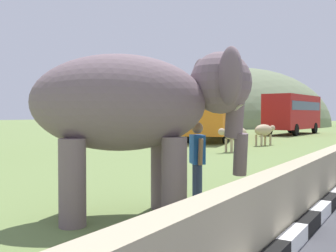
% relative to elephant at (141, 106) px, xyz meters
% --- Properties ---
extents(barrier_parapet, '(28.00, 0.36, 1.00)m').
position_rel_elephant_xyz_m(barrier_parapet, '(0.61, -2.48, -1.46)').
color(barrier_parapet, tan).
rests_on(barrier_parapet, ground_plane).
extents(elephant, '(3.85, 3.82, 2.98)m').
position_rel_elephant_xyz_m(elephant, '(0.00, 0.00, 0.00)').
color(elephant, slate).
rests_on(elephant, ground_plane).
extents(person_handler, '(0.54, 0.50, 1.66)m').
position_rel_elephant_xyz_m(person_handler, '(1.32, -0.43, -1.04)').
color(person_handler, navy).
rests_on(person_handler, ground_plane).
extents(bus_orange, '(10.33, 5.07, 3.50)m').
position_rel_elephant_xyz_m(bus_orange, '(19.86, 7.83, 0.12)').
color(bus_orange, orange).
rests_on(bus_orange, ground_plane).
extents(bus_red, '(8.74, 3.09, 3.50)m').
position_rel_elephant_xyz_m(bus_red, '(31.12, 5.47, 0.12)').
color(bus_red, '#B21E1E').
rests_on(bus_red, ground_plane).
extents(cow_near, '(1.93, 0.97, 1.23)m').
position_rel_elephant_xyz_m(cow_near, '(16.69, 3.33, -1.09)').
color(cow_near, tan).
rests_on(cow_near, ground_plane).
extents(cow_mid, '(1.91, 1.08, 1.23)m').
position_rel_elephant_xyz_m(cow_mid, '(12.22, 3.27, -1.09)').
color(cow_mid, tan).
rests_on(cow_mid, ground_plane).
extents(hill_east, '(32.88, 26.30, 17.73)m').
position_rel_elephant_xyz_m(hill_east, '(53.61, 19.43, -1.96)').
color(hill_east, '#6C7959').
rests_on(hill_east, ground_plane).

